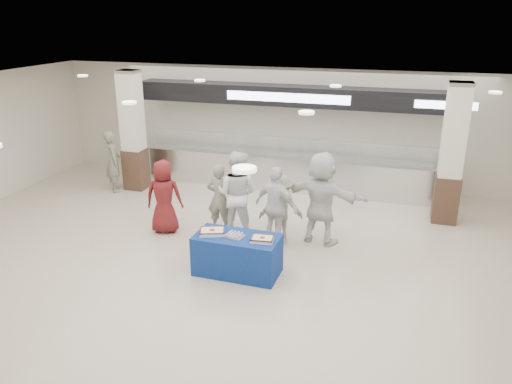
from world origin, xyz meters
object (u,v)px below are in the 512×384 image
(soldier_b, at_px, (281,208))
(soldier_bg, at_px, (113,161))
(cupcake_tray, at_px, (234,235))
(sheet_cake_left, at_px, (212,231))
(chef_tall, at_px, (237,194))
(civilian_maroon, at_px, (164,197))
(sheet_cake_right, at_px, (262,239))
(civilian_white, at_px, (321,198))
(chef_short, at_px, (276,207))
(display_table, at_px, (237,255))
(soldier_a, at_px, (220,198))

(soldier_b, distance_m, soldier_bg, 5.32)
(cupcake_tray, bearing_deg, soldier_bg, 143.69)
(sheet_cake_left, relative_size, soldier_b, 0.37)
(soldier_b, height_order, soldier_bg, soldier_bg)
(chef_tall, bearing_deg, soldier_b, -174.57)
(civilian_maroon, bearing_deg, soldier_bg, -52.82)
(sheet_cake_left, height_order, civilian_maroon, civilian_maroon)
(sheet_cake_left, distance_m, sheet_cake_right, 0.97)
(chef_tall, bearing_deg, civilian_maroon, 13.86)
(sheet_cake_right, bearing_deg, cupcake_tray, 176.82)
(civilian_maroon, height_order, civilian_white, civilian_white)
(sheet_cake_left, relative_size, chef_short, 0.31)
(civilian_maroon, bearing_deg, sheet_cake_right, 138.34)
(display_table, bearing_deg, soldier_b, 78.26)
(display_table, height_order, soldier_bg, soldier_bg)
(civilian_maroon, bearing_deg, soldier_a, -175.81)
(soldier_a, distance_m, soldier_b, 1.38)
(sheet_cake_right, distance_m, soldier_bg, 6.18)
(soldier_a, bearing_deg, sheet_cake_left, 104.49)
(display_table, relative_size, sheet_cake_right, 3.61)
(sheet_cake_right, relative_size, cupcake_tray, 1.07)
(sheet_cake_left, xyz_separation_m, cupcake_tray, (0.42, -0.00, -0.02))
(sheet_cake_right, height_order, civilian_white, civilian_white)
(sheet_cake_right, relative_size, chef_short, 0.25)
(sheet_cake_right, xyz_separation_m, civilian_maroon, (-2.62, 1.38, 0.03))
(display_table, distance_m, chef_short, 1.50)
(chef_short, distance_m, soldier_b, 0.34)
(civilian_maroon, relative_size, soldier_b, 1.14)
(display_table, xyz_separation_m, civilian_white, (1.23, 1.77, 0.61))
(civilian_maroon, height_order, soldier_bg, soldier_bg)
(civilian_white, distance_m, soldier_bg, 6.10)
(chef_short, relative_size, soldier_b, 1.19)
(display_table, distance_m, soldier_a, 2.00)
(soldier_a, relative_size, chef_tall, 0.82)
(soldier_b, xyz_separation_m, civilian_white, (0.83, 0.09, 0.27))
(chef_short, height_order, soldier_b, chef_short)
(cupcake_tray, height_order, chef_tall, chef_tall)
(civilian_maroon, xyz_separation_m, soldier_b, (2.53, 0.36, -0.10))
(display_table, xyz_separation_m, sheet_cake_left, (-0.47, -0.02, 0.42))
(civilian_maroon, bearing_deg, display_table, 134.24)
(civilian_maroon, bearing_deg, civilian_white, 173.71)
(display_table, height_order, sheet_cake_right, sheet_cake_right)
(soldier_a, bearing_deg, soldier_b, 177.48)
(civilian_white, bearing_deg, cupcake_tray, 68.23)
(sheet_cake_left, height_order, sheet_cake_right, sheet_cake_left)
(civilian_maroon, height_order, soldier_b, civilian_maroon)
(soldier_bg, bearing_deg, display_table, -165.09)
(soldier_b, bearing_deg, display_table, 61.62)
(civilian_maroon, relative_size, soldier_bg, 0.99)
(sheet_cake_right, relative_size, civilian_maroon, 0.26)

